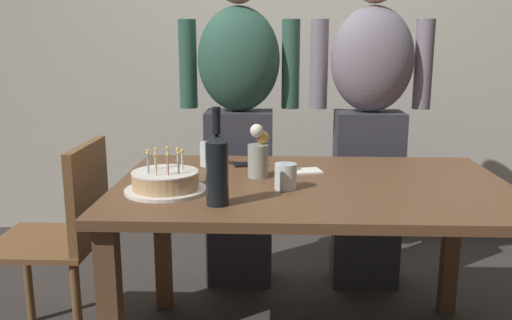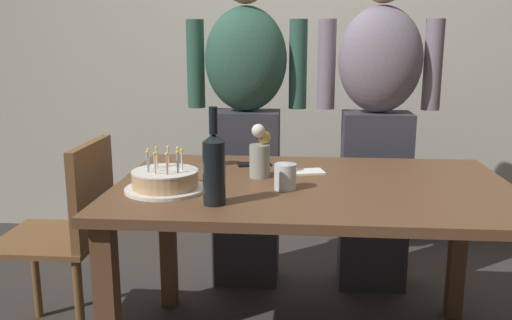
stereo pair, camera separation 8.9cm
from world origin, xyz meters
name	(u,v)px [view 1 (the left image)]	position (x,y,z in m)	size (l,w,h in m)	color
back_wall	(299,36)	(0.00, 1.55, 1.30)	(5.20, 0.10, 2.60)	beige
dining_table	(312,207)	(0.00, 0.00, 0.64)	(1.50, 0.96, 0.74)	brown
birthday_cake	(165,182)	(-0.54, -0.15, 0.78)	(0.29, 0.29, 0.15)	white
water_glass_near	(286,176)	(-0.11, -0.09, 0.79)	(0.08, 0.08, 0.09)	silver
water_glass_far	(208,154)	(-0.43, 0.27, 0.79)	(0.07, 0.07, 0.10)	silver
wine_bottle	(217,167)	(-0.33, -0.30, 0.87)	(0.07, 0.07, 0.33)	black
cell_phone	(250,164)	(-0.25, 0.29, 0.74)	(0.14, 0.07, 0.01)	black
napkin_stack	(306,171)	(-0.02, 0.17, 0.74)	(0.13, 0.09, 0.01)	white
flower_vase	(259,154)	(-0.21, 0.08, 0.84)	(0.09, 0.09, 0.21)	#999E93
person_man_bearded	(239,120)	(-0.33, 0.73, 0.87)	(0.61, 0.27, 1.66)	#33333D
person_woman_cardigan	(370,121)	(0.33, 0.73, 0.87)	(0.61, 0.27, 1.66)	#33333D
dining_chair	(67,230)	(-0.99, 0.05, 0.52)	(0.42, 0.42, 0.87)	brown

